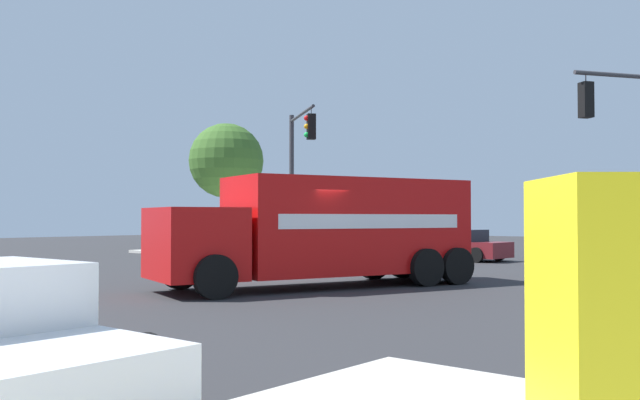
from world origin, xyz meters
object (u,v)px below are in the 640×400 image
Objects in this scene: sedan_maroon at (457,245)px; delivery_truck at (326,230)px; pedestrian_near_corner at (251,231)px; traffic_light_secondary at (298,161)px; shade_tree_near at (226,161)px.

delivery_truck is at bearing 13.60° from sedan_maroon.
sedan_maroon is 2.63× the size of pedestrian_near_corner.
traffic_light_secondary is (-6.71, -7.11, 2.61)m from delivery_truck.
traffic_light_secondary is at bearing -36.57° from sedan_maroon.
pedestrian_near_corner is (-13.01, -16.35, -0.41)m from delivery_truck.
sedan_maroon is at bearing 90.13° from shade_tree_near.
shade_tree_near is (-12.26, -17.58, 3.54)m from delivery_truck.
delivery_truck is 1.46× the size of traffic_light_secondary.
pedestrian_near_corner is (-0.72, -13.37, 0.46)m from sedan_maroon.
traffic_light_secondary reaches higher than pedestrian_near_corner.
delivery_truck reaches higher than sedan_maroon.
delivery_truck is at bearing 55.11° from shade_tree_near.
traffic_light_secondary is at bearing -133.34° from delivery_truck.
delivery_truck is 20.90m from pedestrian_near_corner.
pedestrian_near_corner is at bearing -128.52° from delivery_truck.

